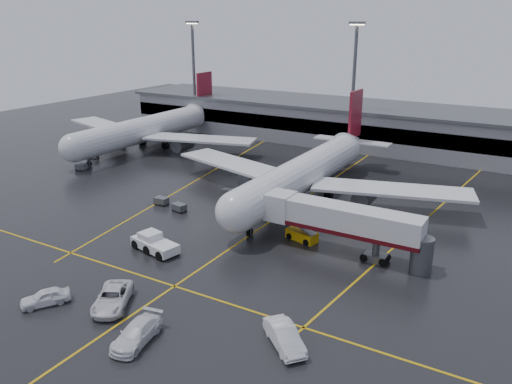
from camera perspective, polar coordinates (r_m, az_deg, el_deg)
The scene contains 22 objects.
ground at distance 70.52m, azimuth 2.23°, elevation -2.89°, with size 220.00×220.00×0.00m, color black.
apron_line_centre at distance 70.52m, azimuth 2.23°, elevation -2.88°, with size 0.25×90.00×0.02m, color gold.
apron_line_stop at distance 53.96m, azimuth -9.09°, elevation -10.35°, with size 60.00×0.25×0.02m, color gold.
apron_line_left at distance 88.65m, azimuth -6.13°, elevation 1.63°, with size 0.25×70.00×0.02m, color gold.
apron_line_right at distance 73.80m, azimuth 18.45°, elevation -2.87°, with size 0.25×70.00×0.02m, color gold.
terminal at distance 112.28m, azimuth 14.01°, elevation 7.13°, with size 122.00×19.00×8.60m.
light_mast_left at distance 125.85m, azimuth -6.97°, elevation 13.44°, with size 3.00×1.20×25.45m.
light_mast_mid at distance 106.68m, azimuth 10.87°, elevation 12.28°, with size 3.00×1.20×25.45m.
main_airliner at distance 77.37m, azimuth 5.67°, elevation 2.33°, with size 48.80×45.60×14.10m.
second_airliner at distance 109.98m, azimuth -11.91°, elevation 6.98°, with size 48.80×45.60×14.10m.
jet_bridge at distance 59.47m, azimuth 9.64°, elevation -3.33°, with size 19.90×3.40×6.05m.
pushback_tractor at distance 61.65m, azimuth -11.31°, elevation -5.68°, with size 6.68×3.84×2.25m.
belt_loader at distance 63.64m, azimuth 5.14°, elevation -4.83°, with size 4.32×2.68×2.55m.
service_van_a at distance 51.46m, azimuth -15.74°, elevation -11.31°, with size 2.90×6.30×1.75m, color white.
service_van_b at distance 45.95m, azimuth -13.20°, elevation -15.11°, with size 2.35×5.78×1.68m, color white.
service_van_c at distance 44.39m, azimuth 3.20°, elevation -15.80°, with size 1.92×5.52×1.82m, color white.
service_van_d at distance 53.86m, azimuth -22.47°, elevation -10.80°, with size 1.84×4.57×1.56m, color white.
baggage_cart_a at distance 73.43m, azimuth -8.59°, elevation -1.67°, with size 2.23×1.69×1.12m.
baggage_cart_b at distance 76.47m, azimuth -10.53°, elevation -0.94°, with size 2.01×1.31×1.12m.
baggage_cart_c at distance 78.95m, azimuth -3.02°, elevation 0.00°, with size 2.21×1.65×1.12m.
baggage_cart_d at distance 104.86m, azimuth -17.76°, elevation 3.90°, with size 2.29×1.83×1.12m.
baggage_cart_e at distance 97.64m, azimuth -18.93°, elevation 2.70°, with size 2.21×1.65×1.12m.
Camera 1 is at (30.72, -57.84, 26.16)m, focal length 35.81 mm.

